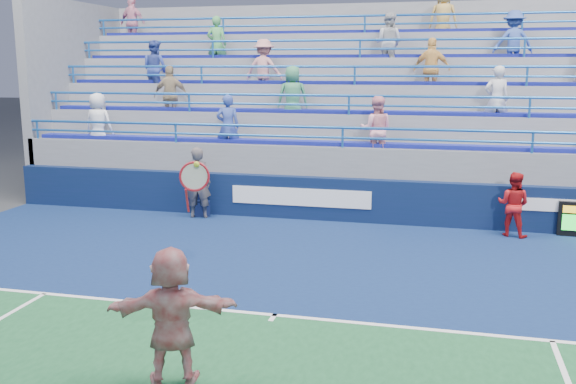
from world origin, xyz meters
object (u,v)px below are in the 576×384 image
(judge_chair, at_px, (203,207))
(line_judge, at_px, (198,183))
(tennis_player, at_px, (172,315))
(ball_girl, at_px, (513,204))

(judge_chair, bearing_deg, line_judge, -93.49)
(tennis_player, height_order, ball_girl, tennis_player)
(tennis_player, height_order, line_judge, tennis_player)
(line_judge, bearing_deg, tennis_player, 97.65)
(ball_girl, bearing_deg, tennis_player, 80.68)
(judge_chair, relative_size, tennis_player, 0.25)
(tennis_player, xyz_separation_m, line_judge, (-2.94, 8.30, 0.05))
(judge_chair, distance_m, line_judge, 0.74)
(ball_girl, bearing_deg, judge_chair, 18.70)
(line_judge, distance_m, ball_girl, 7.71)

